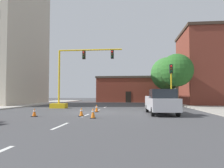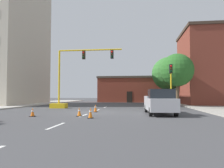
# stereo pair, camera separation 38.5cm
# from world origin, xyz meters

# --- Properties ---
(ground_plane) EXTENTS (160.00, 160.00, 0.00)m
(ground_plane) POSITION_xyz_m (0.00, 0.00, 0.00)
(ground_plane) COLOR #424244
(sidewalk_left) EXTENTS (6.00, 56.00, 0.14)m
(sidewalk_left) POSITION_xyz_m (-13.02, 8.00, 0.07)
(sidewalk_left) COLOR #B2ADA3
(sidewalk_left) RESTS_ON ground_plane
(sidewalk_right) EXTENTS (6.00, 56.00, 0.14)m
(sidewalk_right) POSITION_xyz_m (13.02, 8.00, 0.07)
(sidewalk_right) COLOR #9E998E
(sidewalk_right) RESTS_ON ground_plane
(lane_stripe_seg_1) EXTENTS (0.16, 2.40, 0.01)m
(lane_stripe_seg_1) POSITION_xyz_m (0.00, -8.50, 0.00)
(lane_stripe_seg_1) COLOR silver
(lane_stripe_seg_1) RESTS_ON ground_plane
(lane_stripe_seg_2) EXTENTS (0.16, 2.40, 0.01)m
(lane_stripe_seg_2) POSITION_xyz_m (0.00, -3.00, 0.00)
(lane_stripe_seg_2) COLOR silver
(lane_stripe_seg_2) RESTS_ON ground_plane
(lane_stripe_seg_3) EXTENTS (0.16, 2.40, 0.01)m
(lane_stripe_seg_3) POSITION_xyz_m (0.00, 2.50, 0.00)
(lane_stripe_seg_3) COLOR silver
(lane_stripe_seg_3) RESTS_ON ground_plane
(lane_stripe_seg_4) EXTENTS (0.16, 2.40, 0.01)m
(lane_stripe_seg_4) POSITION_xyz_m (0.00, 8.00, 0.00)
(lane_stripe_seg_4) COLOR silver
(lane_stripe_seg_4) RESTS_ON ground_plane
(building_brick_center) EXTENTS (13.42, 9.75, 5.34)m
(building_brick_center) POSITION_xyz_m (2.38, 29.29, 2.68)
(building_brick_center) COLOR brown
(building_brick_center) RESTS_ON ground_plane
(building_row_right) EXTENTS (12.07, 9.78, 11.21)m
(building_row_right) POSITION_xyz_m (16.80, 15.02, 5.62)
(building_row_right) COLOR brown
(building_row_right) RESTS_ON ground_plane
(traffic_signal_gantry) EXTENTS (8.27, 1.20, 6.83)m
(traffic_signal_gantry) POSITION_xyz_m (-4.09, 5.44, 2.20)
(traffic_signal_gantry) COLOR yellow
(traffic_signal_gantry) RESTS_ON ground_plane
(traffic_light_pole_right) EXTENTS (0.32, 0.47, 4.80)m
(traffic_light_pole_right) POSITION_xyz_m (7.58, 4.53, 3.53)
(traffic_light_pole_right) COLOR yellow
(traffic_light_pole_right) RESTS_ON ground_plane
(tree_right_far) EXTENTS (5.87, 5.87, 8.22)m
(tree_right_far) POSITION_xyz_m (9.47, 20.21, 5.28)
(tree_right_far) COLOR brown
(tree_right_far) RESTS_ON ground_plane
(tree_right_mid) EXTENTS (4.06, 4.06, 6.63)m
(tree_right_mid) POSITION_xyz_m (8.89, 8.37, 4.58)
(tree_right_mid) COLOR brown
(tree_right_mid) RESTS_ON ground_plane
(pickup_truck_silver) EXTENTS (2.28, 5.50, 1.99)m
(pickup_truck_silver) POSITION_xyz_m (5.80, -1.35, 0.97)
(pickup_truck_silver) COLOR #BCBCC1
(pickup_truck_silver) RESTS_ON ground_plane
(traffic_cone_roadside_a) EXTENTS (0.36, 0.36, 0.62)m
(traffic_cone_roadside_a) POSITION_xyz_m (-3.44, -4.21, 0.30)
(traffic_cone_roadside_a) COLOR black
(traffic_cone_roadside_a) RESTS_ON ground_plane
(traffic_cone_roadside_b) EXTENTS (0.36, 0.36, 0.72)m
(traffic_cone_roadside_b) POSITION_xyz_m (0.94, -4.83, 0.35)
(traffic_cone_roadside_b) COLOR black
(traffic_cone_roadside_b) RESTS_ON ground_plane
(traffic_cone_roadside_c) EXTENTS (0.36, 0.36, 0.71)m
(traffic_cone_roadside_c) POSITION_xyz_m (0.27, 0.29, 0.35)
(traffic_cone_roadside_c) COLOR black
(traffic_cone_roadside_c) RESTS_ON ground_plane
(traffic_cone_roadside_d) EXTENTS (0.36, 0.36, 0.66)m
(traffic_cone_roadside_d) POSITION_xyz_m (-0.15, -3.64, 0.32)
(traffic_cone_roadside_d) COLOR black
(traffic_cone_roadside_d) RESTS_ON ground_plane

